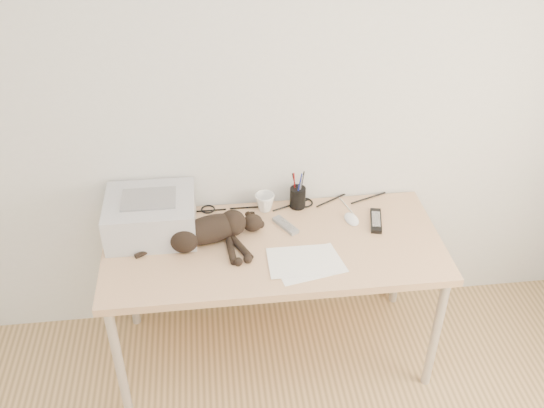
{
  "coord_description": "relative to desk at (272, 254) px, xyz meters",
  "views": [
    {
      "loc": [
        -0.27,
        -0.83,
        2.54
      ],
      "look_at": [
        -0.01,
        1.34,
        1.01
      ],
      "focal_mm": 40.0,
      "sensor_mm": 36.0,
      "label": 1
    }
  ],
  "objects": [
    {
      "name": "wall_back",
      "position": [
        0.0,
        0.27,
        0.69
      ],
      "size": [
        3.5,
        0.0,
        3.5
      ],
      "primitive_type": "plane",
      "rotation": [
        1.57,
        0.0,
        0.0
      ],
      "color": "silver",
      "rests_on": "floor"
    },
    {
      "name": "desk",
      "position": [
        0.0,
        0.0,
        0.0
      ],
      "size": [
        1.6,
        0.7,
        0.74
      ],
      "color": "tan",
      "rests_on": "floor"
    },
    {
      "name": "printer",
      "position": [
        -0.57,
        0.08,
        0.23
      ],
      "size": [
        0.42,
        0.36,
        0.2
      ],
      "color": "#BABABF",
      "rests_on": "desk"
    },
    {
      "name": "papers",
      "position": [
        0.13,
        -0.24,
        0.14
      ],
      "size": [
        0.35,
        0.27,
        0.01
      ],
      "color": "white",
      "rests_on": "desk"
    },
    {
      "name": "cat",
      "position": [
        -0.31,
        -0.04,
        0.2
      ],
      "size": [
        0.63,
        0.31,
        0.14
      ],
      "rotation": [
        0.0,
        0.0,
        0.29
      ],
      "color": "black",
      "rests_on": "desk"
    },
    {
      "name": "mug",
      "position": [
        -0.01,
        0.19,
        0.18
      ],
      "size": [
        0.14,
        0.14,
        0.09
      ],
      "primitive_type": "imported",
      "rotation": [
        0.0,
        0.0,
        0.59
      ],
      "color": "white",
      "rests_on": "desk"
    },
    {
      "name": "pen_cup",
      "position": [
        0.16,
        0.2,
        0.19
      ],
      "size": [
        0.08,
        0.08,
        0.21
      ],
      "color": "black",
      "rests_on": "desk"
    },
    {
      "name": "remote_grey",
      "position": [
        0.07,
        0.04,
        0.14
      ],
      "size": [
        0.12,
        0.16,
        0.02
      ],
      "primitive_type": "cube",
      "rotation": [
        0.0,
        0.0,
        0.53
      ],
      "color": "gray",
      "rests_on": "desk"
    },
    {
      "name": "remote_black",
      "position": [
        0.52,
        0.02,
        0.14
      ],
      "size": [
        0.09,
        0.19,
        0.02
      ],
      "primitive_type": "cube",
      "rotation": [
        0.0,
        0.0,
        -0.23
      ],
      "color": "black",
      "rests_on": "desk"
    },
    {
      "name": "mouse",
      "position": [
        0.41,
        0.05,
        0.15
      ],
      "size": [
        0.08,
        0.12,
        0.04
      ],
      "primitive_type": "ellipsoid",
      "rotation": [
        0.0,
        0.0,
        0.17
      ],
      "color": "white",
      "rests_on": "desk"
    },
    {
      "name": "cable_tangle",
      "position": [
        0.0,
        0.22,
        0.14
      ],
      "size": [
        1.36,
        0.09,
        0.01
      ],
      "primitive_type": null,
      "color": "black",
      "rests_on": "desk"
    }
  ]
}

